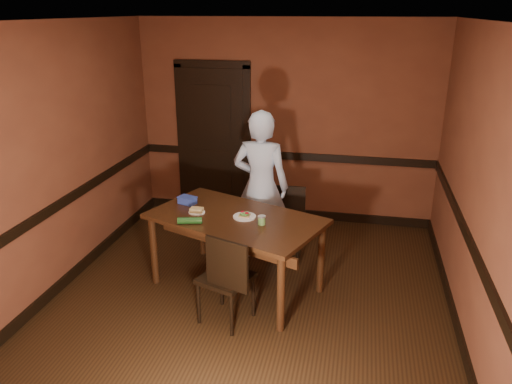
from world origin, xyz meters
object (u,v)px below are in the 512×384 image
at_px(sauce_jar, 262,220).
at_px(cheese_saucer, 197,211).
at_px(dining_table, 236,252).
at_px(chair_near, 226,276).
at_px(chair_far, 285,225).
at_px(food_tub, 187,200).
at_px(sandwich_plate, 244,216).
at_px(person, 261,186).

relative_size(sauce_jar, cheese_saucer, 0.52).
xyz_separation_m(dining_table, chair_near, (0.05, -0.60, 0.06)).
distance_m(chair_far, chair_near, 1.42).
bearing_deg(food_tub, chair_near, -32.68).
relative_size(dining_table, sandwich_plate, 7.39).
height_order(sandwich_plate, cheese_saucer, sandwich_plate).
xyz_separation_m(dining_table, sauce_jar, (0.30, -0.13, 0.45)).
distance_m(chair_far, food_tub, 1.21).
relative_size(person, sandwich_plate, 7.57).
bearing_deg(chair_far, food_tub, -154.50).
bearing_deg(cheese_saucer, sandwich_plate, -1.63).
distance_m(dining_table, sauce_jar, 0.56).
relative_size(chair_far, sauce_jar, 9.26).
xyz_separation_m(dining_table, sandwich_plate, (0.09, 0.00, 0.42)).
relative_size(chair_near, cheese_saucer, 5.33).
bearing_deg(food_tub, chair_far, 48.03).
bearing_deg(food_tub, sauce_jar, -3.10).
bearing_deg(person, sandwich_plate, 91.41).
height_order(sauce_jar, food_tub, sauce_jar).
height_order(dining_table, sandwich_plate, sandwich_plate).
xyz_separation_m(dining_table, chair_far, (0.40, 0.78, 0.01)).
xyz_separation_m(cheese_saucer, food_tub, (-0.18, 0.22, 0.02)).
xyz_separation_m(sandwich_plate, cheese_saucer, (-0.51, 0.01, 0.01)).
distance_m(chair_near, person, 1.41).
xyz_separation_m(person, sauce_jar, (0.19, -0.88, -0.03)).
bearing_deg(dining_table, cheese_saucer, -161.10).
relative_size(dining_table, food_tub, 7.81).
xyz_separation_m(chair_far, food_tub, (-1.00, -0.54, 0.43)).
relative_size(chair_far, person, 0.47).
height_order(dining_table, person, person).
relative_size(person, sauce_jar, 19.56).
distance_m(chair_far, person, 0.55).
xyz_separation_m(person, cheese_saucer, (-0.53, -0.73, -0.05)).
height_order(sandwich_plate, sauce_jar, sauce_jar).
xyz_separation_m(chair_near, cheese_saucer, (-0.47, 0.61, 0.37)).
bearing_deg(chair_near, dining_table, -65.41).
bearing_deg(chair_near, chair_far, -84.54).
height_order(sandwich_plate, food_tub, food_tub).
height_order(dining_table, chair_far, chair_far).
bearing_deg(sandwich_plate, chair_far, 68.63).
xyz_separation_m(dining_table, cheese_saucer, (-0.42, 0.02, 0.43)).
distance_m(chair_far, cheese_saucer, 1.19).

